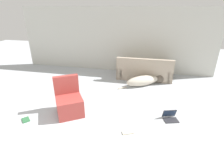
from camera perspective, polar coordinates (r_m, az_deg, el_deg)
ground_plane at (r=3.60m, az=-15.86°, el=-20.70°), size 20.00×20.00×0.00m
wall_back at (r=7.17m, az=0.72°, el=14.12°), size 7.78×0.06×2.49m
couch at (r=6.64m, az=10.51°, el=4.21°), size 1.98×0.88×0.83m
dog at (r=6.06m, az=10.77°, el=1.15°), size 1.54×1.07×0.34m
cat at (r=6.14m, az=-14.94°, el=0.20°), size 0.24×0.56×0.18m
laptop_open at (r=4.47m, az=18.43°, el=-9.93°), size 0.40×0.37×0.22m
book_cream at (r=3.89m, az=5.17°, el=-15.44°), size 0.27×0.21×0.02m
book_green at (r=4.71m, az=-26.31°, el=-10.42°), size 0.27×0.26×0.02m
side_chair at (r=4.48m, az=-13.85°, el=-5.81°), size 0.87×0.88×0.92m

